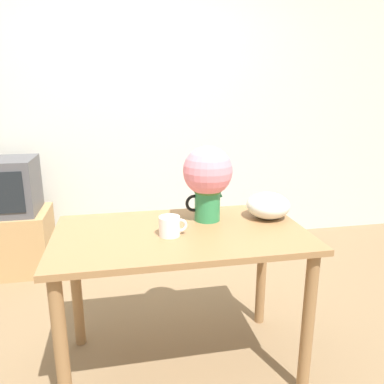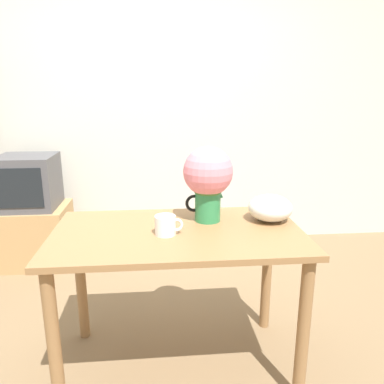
{
  "view_description": "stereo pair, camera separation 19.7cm",
  "coord_description": "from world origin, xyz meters",
  "px_view_note": "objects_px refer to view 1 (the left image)",
  "views": [
    {
      "loc": [
        -0.15,
        -1.79,
        1.46
      ],
      "look_at": [
        0.22,
        0.08,
        0.95
      ],
      "focal_mm": 35.0,
      "sensor_mm": 36.0,
      "label": 1
    },
    {
      "loc": [
        0.05,
        -1.82,
        1.46
      ],
      "look_at": [
        0.22,
        0.08,
        0.95
      ],
      "focal_mm": 35.0,
      "sensor_mm": 36.0,
      "label": 2
    }
  ],
  "objects_px": {
    "flower_vase": "(208,177)",
    "white_bowl": "(268,206)",
    "coffee_mug": "(170,226)",
    "tv_set": "(6,186)"
  },
  "relations": [
    {
      "from": "coffee_mug",
      "to": "white_bowl",
      "type": "height_order",
      "value": "white_bowl"
    },
    {
      "from": "flower_vase",
      "to": "tv_set",
      "type": "relative_size",
      "value": 0.88
    },
    {
      "from": "flower_vase",
      "to": "coffee_mug",
      "type": "height_order",
      "value": "flower_vase"
    },
    {
      "from": "coffee_mug",
      "to": "tv_set",
      "type": "xyz_separation_m",
      "value": [
        -1.12,
        1.45,
        -0.11
      ]
    },
    {
      "from": "flower_vase",
      "to": "white_bowl",
      "type": "height_order",
      "value": "flower_vase"
    },
    {
      "from": "flower_vase",
      "to": "white_bowl",
      "type": "xyz_separation_m",
      "value": [
        0.33,
        -0.03,
        -0.17
      ]
    },
    {
      "from": "coffee_mug",
      "to": "tv_set",
      "type": "relative_size",
      "value": 0.3
    },
    {
      "from": "coffee_mug",
      "to": "white_bowl",
      "type": "relative_size",
      "value": 0.58
    },
    {
      "from": "flower_vase",
      "to": "coffee_mug",
      "type": "distance_m",
      "value": 0.35
    },
    {
      "from": "flower_vase",
      "to": "coffee_mug",
      "type": "bearing_deg",
      "value": -140.78
    }
  ]
}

